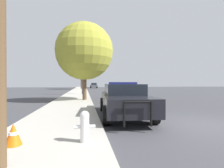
% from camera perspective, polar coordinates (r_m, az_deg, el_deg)
% --- Properties ---
extents(ground_plane, '(110.00, 110.00, 0.00)m').
position_cam_1_polar(ground_plane, '(7.31, 26.80, -11.81)').
color(ground_plane, '#3D3D42').
extents(sidewalk_left, '(3.00, 110.00, 0.13)m').
position_cam_1_polar(sidewalk_left, '(6.04, -17.98, -13.76)').
color(sidewalk_left, '#ADA89E').
rests_on(sidewalk_left, ground_plane).
extents(police_car, '(2.32, 5.37, 1.57)m').
position_cam_1_polar(police_car, '(8.10, 3.81, -4.85)').
color(police_car, black).
rests_on(police_car, ground_plane).
extents(fire_hydrant, '(0.51, 0.22, 0.74)m').
position_cam_1_polar(fire_hydrant, '(4.33, -8.93, -13.19)').
color(fire_hydrant, white).
rests_on(fire_hydrant, sidewalk_left).
extents(traffic_light, '(3.44, 0.35, 5.46)m').
position_cam_1_polar(traffic_light, '(21.97, -6.22, 6.74)').
color(traffic_light, '#424247').
rests_on(traffic_light, sidewalk_left).
extents(car_background_distant, '(1.97, 4.46, 1.45)m').
position_cam_1_polar(car_background_distant, '(50.82, -5.98, -0.42)').
color(car_background_distant, '#474C51').
rests_on(car_background_distant, ground_plane).
extents(tree_sidewalk_far, '(5.21, 5.21, 7.80)m').
position_cam_1_polar(tree_sidewalk_far, '(40.94, -9.96, 5.73)').
color(tree_sidewalk_far, brown).
rests_on(tree_sidewalk_far, sidewalk_left).
extents(tree_sidewalk_near, '(4.72, 4.72, 6.36)m').
position_cam_1_polar(tree_sidewalk_near, '(14.78, -8.98, 10.50)').
color(tree_sidewalk_near, brown).
rests_on(tree_sidewalk_near, sidewalk_left).
extents(traffic_cone, '(0.38, 0.38, 0.49)m').
position_cam_1_polar(traffic_cone, '(4.67, -29.54, -14.09)').
color(traffic_cone, orange).
rests_on(traffic_cone, sidewalk_left).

